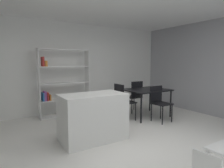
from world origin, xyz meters
TOP-DOWN VIEW (x-y plane):
  - ground_plane at (0.00, 0.00)m, footprint 8.71×8.71m
  - back_partition at (0.00, 2.98)m, footprint 6.34×0.06m
  - kitchen_island at (-0.54, 0.60)m, footprint 1.25×0.68m
  - open_bookshelf at (-0.54, 2.60)m, footprint 1.42×0.30m
  - dining_table at (1.47, 1.33)m, footprint 1.18×0.95m
  - dining_chair_near at (1.46, 0.83)m, footprint 0.44×0.45m
  - dining_chair_island_side at (0.66, 1.33)m, footprint 0.46×0.41m
  - dining_chair_far at (1.47, 1.83)m, footprint 0.41×0.42m

SIDE VIEW (x-z plane):
  - ground_plane at x=0.00m, z-range 0.00..0.00m
  - kitchen_island at x=-0.54m, z-range 0.00..0.92m
  - dining_chair_near at x=1.46m, z-range 0.09..1.00m
  - dining_chair_far at x=1.47m, z-range 0.08..1.04m
  - dining_chair_island_side at x=0.66m, z-range 0.09..1.05m
  - dining_table at x=1.47m, z-range 0.31..1.08m
  - open_bookshelf at x=-0.54m, z-range 0.00..1.88m
  - back_partition at x=0.00m, z-range 0.00..2.70m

